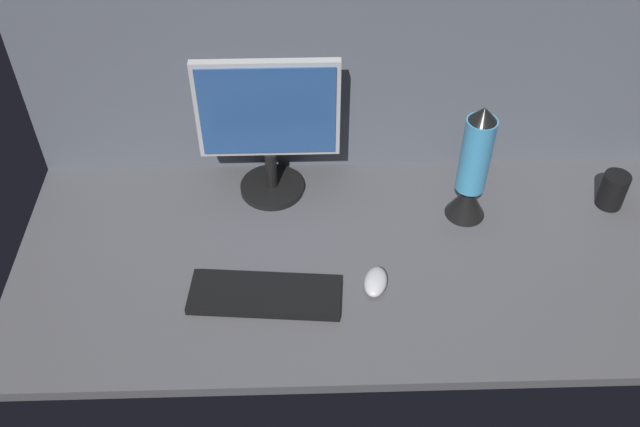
{
  "coord_description": "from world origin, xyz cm",
  "views": [
    {
      "loc": [
        -14.97,
        -125.83,
        137.66
      ],
      "look_at": [
        -9.68,
        0.0,
        14.0
      ],
      "focal_mm": 40.24,
      "sensor_mm": 36.0,
      "label": 1
    }
  ],
  "objects_px": {
    "keyboard": "(265,295)",
    "mouse": "(376,282)",
    "mug_black_travel": "(613,190)",
    "lava_lamp": "(472,172)",
    "monitor": "(268,124)"
  },
  "relations": [
    {
      "from": "keyboard",
      "to": "mouse",
      "type": "distance_m",
      "value": 0.27
    },
    {
      "from": "mug_black_travel",
      "to": "lava_lamp",
      "type": "height_order",
      "value": "lava_lamp"
    },
    {
      "from": "monitor",
      "to": "mug_black_travel",
      "type": "bearing_deg",
      "value": -5.68
    },
    {
      "from": "monitor",
      "to": "keyboard",
      "type": "bearing_deg",
      "value": -91.47
    },
    {
      "from": "mug_black_travel",
      "to": "lava_lamp",
      "type": "xyz_separation_m",
      "value": [
        -0.41,
        -0.03,
        0.1
      ]
    },
    {
      "from": "keyboard",
      "to": "lava_lamp",
      "type": "distance_m",
      "value": 0.62
    },
    {
      "from": "keyboard",
      "to": "mouse",
      "type": "bearing_deg",
      "value": 10.67
    },
    {
      "from": "keyboard",
      "to": "mug_black_travel",
      "type": "bearing_deg",
      "value": 22.77
    },
    {
      "from": "mug_black_travel",
      "to": "lava_lamp",
      "type": "distance_m",
      "value": 0.42
    },
    {
      "from": "monitor",
      "to": "lava_lamp",
      "type": "xyz_separation_m",
      "value": [
        0.53,
        -0.12,
        -0.08
      ]
    },
    {
      "from": "monitor",
      "to": "mouse",
      "type": "relative_size",
      "value": 4.34
    },
    {
      "from": "monitor",
      "to": "mouse",
      "type": "xyz_separation_m",
      "value": [
        0.26,
        -0.37,
        -0.21
      ]
    },
    {
      "from": "monitor",
      "to": "keyboard",
      "type": "relative_size",
      "value": 1.13
    },
    {
      "from": "mouse",
      "to": "lava_lamp",
      "type": "xyz_separation_m",
      "value": [
        0.27,
        0.25,
        0.13
      ]
    },
    {
      "from": "keyboard",
      "to": "lava_lamp",
      "type": "xyz_separation_m",
      "value": [
        0.54,
        0.28,
        0.14
      ]
    }
  ]
}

